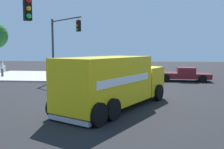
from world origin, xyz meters
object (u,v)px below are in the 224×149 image
delivery_truck (114,81)px  pickup_maroon (184,74)px  pedestrian_near_corner (50,68)px  pedestrian_crossing (2,67)px  traffic_light_secondary (61,39)px

delivery_truck → pickup_maroon: delivery_truck is taller
delivery_truck → pedestrian_near_corner: 16.26m
pickup_maroon → pedestrian_crossing: pedestrian_crossing is taller
pickup_maroon → pedestrian_crossing: bearing=-92.8°
delivery_truck → pedestrian_crossing: 19.07m
delivery_truck → traffic_light_secondary: 11.75m
pedestrian_near_corner → pickup_maroon: bearing=83.5°
pedestrian_near_corner → traffic_light_secondary: bearing=32.6°
delivery_truck → pedestrian_near_corner: delivery_truck is taller
traffic_light_secondary → pickup_maroon: size_ratio=1.12×
pedestrian_near_corner → delivery_truck: bearing=31.5°
delivery_truck → pedestrian_near_corner: size_ratio=4.94×
delivery_truck → pedestrian_near_corner: (-13.86, -8.49, -0.39)m
traffic_light_secondary → pedestrian_near_corner: size_ratio=3.68×
pedestrian_near_corner → pedestrian_crossing: 5.33m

